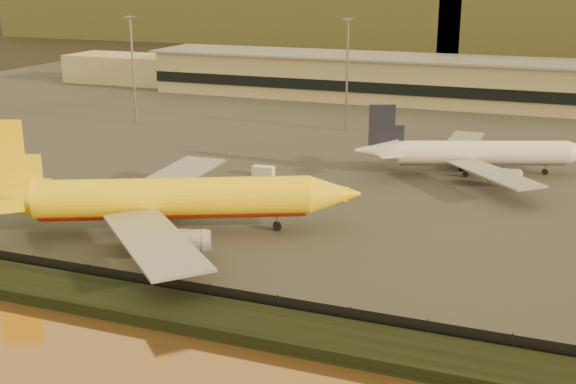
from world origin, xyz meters
name	(u,v)px	position (x,y,z in m)	size (l,w,h in m)	color
ground	(243,261)	(0.00, 0.00, 0.00)	(900.00, 900.00, 0.00)	black
embankment	(177,311)	(0.00, -17.00, 0.70)	(320.00, 7.00, 1.40)	black
tarmac	(402,122)	(0.00, 95.00, 0.10)	(320.00, 220.00, 0.20)	#2D2D2D
perimeter_fence	(194,291)	(0.00, -13.00, 1.30)	(300.00, 0.05, 2.20)	black
terminal_building	(376,78)	(-14.52, 125.55, 6.25)	(202.00, 25.00, 12.60)	tan
apron_light_masts	(456,71)	(15.00, 75.00, 15.70)	(152.20, 12.20, 25.40)	slate
dhl_cargo_jet	(166,199)	(-13.94, 5.27, 5.09)	(51.89, 49.17, 16.37)	yellow
white_narrowbody_jet	(478,154)	(22.89, 52.39, 4.01)	(42.91, 40.61, 12.76)	silver
gse_vehicle_yellow	(335,193)	(3.33, 28.69, 1.20)	(4.45, 2.00, 2.00)	yellow
gse_vehicle_white	(263,171)	(-12.89, 37.55, 1.08)	(3.89, 1.75, 1.75)	silver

